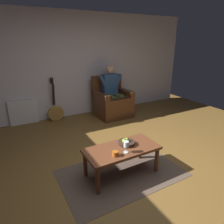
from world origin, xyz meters
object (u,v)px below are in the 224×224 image
at_px(coffee_table, 122,152).
at_px(wine_glass_near, 126,145).
at_px(armchair, 112,103).
at_px(guitar, 56,112).
at_px(fruit_bowl, 126,142).
at_px(person_seated, 112,89).
at_px(candle_jar, 115,154).

bearing_deg(coffee_table, wine_glass_near, 85.04).
xyz_separation_m(armchair, guitar, (1.38, -0.35, -0.12)).
bearing_deg(wine_glass_near, coffee_table, -94.96).
distance_m(guitar, fruit_bowl, 2.59).
bearing_deg(person_seated, candle_jar, 60.55).
distance_m(armchair, candle_jar, 2.70).
bearing_deg(fruit_bowl, guitar, -80.58).
height_order(person_seated, guitar, person_seated).
height_order(guitar, wine_glass_near, guitar).
bearing_deg(wine_glass_near, candle_jar, 2.17).
relative_size(person_seated, wine_glass_near, 7.87).
height_order(coffee_table, guitar, guitar).
distance_m(person_seated, guitar, 1.50).
bearing_deg(coffee_table, person_seated, -115.40).
bearing_deg(armchair, person_seated, 90.00).
distance_m(person_seated, coffee_table, 2.51).
bearing_deg(armchair, wine_glass_near, 63.86).
relative_size(person_seated, guitar, 1.24).
bearing_deg(guitar, coffee_table, 96.84).
bearing_deg(fruit_bowl, candle_jar, 33.27).
height_order(guitar, fruit_bowl, guitar).
xyz_separation_m(person_seated, guitar, (1.38, -0.36, -0.48)).
xyz_separation_m(coffee_table, candle_jar, (0.18, 0.14, 0.10)).
height_order(armchair, coffee_table, armchair).
bearing_deg(person_seated, wine_glass_near, 63.84).
relative_size(person_seated, candle_jar, 15.09).
distance_m(armchair, wine_glass_near, 2.62).
height_order(armchair, candle_jar, armchair).
height_order(wine_glass_near, candle_jar, wine_glass_near).
relative_size(coffee_table, guitar, 1.03).
relative_size(armchair, coffee_table, 0.95).
distance_m(coffee_table, guitar, 2.62).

